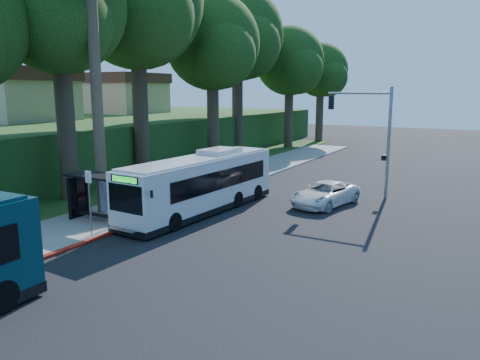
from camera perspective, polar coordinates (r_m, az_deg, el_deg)
The scene contains 16 objects.
ground at distance 23.69m, azimuth 0.53°, elevation -5.76°, with size 140.00×140.00×0.00m, color black.
sidewalk at distance 27.80m, azimuth -12.81°, elevation -3.39°, with size 4.50×70.00×0.12m, color gray.
red_curb at distance 23.47m, azimuth -15.15°, elevation -6.15°, with size 0.25×30.00×0.13m, color maroon.
grass_verge at distance 35.17m, azimuth -14.30°, elevation -0.52°, with size 8.00×70.00×0.06m, color #234719.
bus_shelter at distance 25.40m, azimuth -17.20°, elevation -0.92°, with size 3.20×1.51×2.55m.
stop_sign_pole at distance 22.58m, azimuth -17.90°, elevation -1.68°, with size 0.35×0.06×3.17m.
traffic_signal_pole at distance 30.83m, azimuth 15.90°, elevation 6.09°, with size 4.10×0.30×7.00m.
hillside_backdrop at distance 51.26m, azimuth -17.52°, elevation 5.54°, with size 24.00×60.00×8.80m.
tree_0 at distance 30.94m, azimuth -21.19°, elevation 18.40°, with size 8.40×8.00×15.70m.
tree_1 at distance 37.44m, azimuth -12.39°, elevation 19.80°, with size 10.50×10.00×18.26m.
tree_2 at distance 42.67m, azimuth -3.29°, elevation 15.85°, with size 8.82×8.40×15.12m.
tree_3 at distance 50.66m, azimuth -0.22°, elevation 16.80°, with size 10.08×9.60×17.28m.
tree_4 at distance 56.55m, azimuth 6.16°, elevation 13.83°, with size 8.40×8.00×14.14m.
tree_5 at distance 63.61m, azimuth 9.89°, elevation 12.72°, with size 7.35×7.00×12.86m.
white_bus at distance 26.36m, azimuth -4.67°, elevation -0.36°, with size 3.10×11.55×3.41m.
pickup at distance 28.38m, azimuth 10.34°, elevation -1.67°, with size 2.33×5.06×1.41m, color white.
Camera 1 is at (10.89, -19.91, 6.81)m, focal length 35.00 mm.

